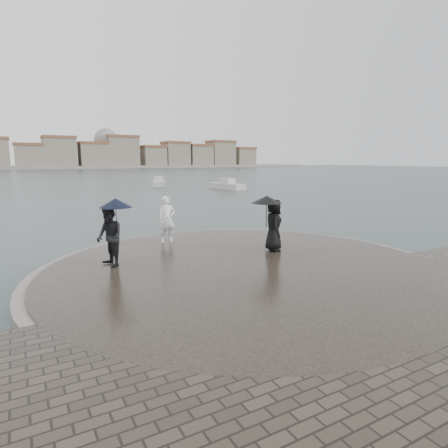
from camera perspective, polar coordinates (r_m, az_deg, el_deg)
ground at (r=9.01m, az=15.53°, el=-13.72°), size 400.00×400.00×0.00m
kerb_ring at (r=11.53m, az=3.18°, el=-7.29°), size 12.50×12.50×0.32m
quay_tip at (r=11.52m, az=3.18°, el=-7.19°), size 11.90×11.90×0.36m
statue at (r=14.60m, az=-8.69°, el=0.69°), size 0.73×0.55×1.81m
visitor_left at (r=11.70m, az=-16.87°, el=-0.86°), size 1.18×1.10×2.04m
visitor_right at (r=13.20m, az=7.33°, el=0.81°), size 1.27×1.18×1.95m
far_skyline at (r=166.52m, az=-29.78°, el=9.18°), size 260.00×20.00×37.00m
boats at (r=44.16m, az=-15.15°, el=5.30°), size 34.98×15.93×1.50m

